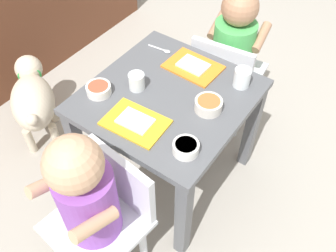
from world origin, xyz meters
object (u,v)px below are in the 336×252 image
(water_cup_right, at_px, (137,82))
(cereal_bowl_left_side, at_px, (186,147))
(food_tray_left, at_px, (135,122))
(spoon_by_left_tray, at_px, (162,50))
(dining_table, at_px, (168,112))
(seated_child_left, at_px, (90,197))
(water_cup_left, at_px, (242,79))
(food_tray_right, at_px, (193,66))
(cereal_bowl_right_side, at_px, (208,105))
(veggie_bowl_near, at_px, (99,89))
(seated_child_right, at_px, (233,47))
(dog, at_px, (33,98))

(water_cup_right, distance_m, cereal_bowl_left_side, 0.33)
(food_tray_left, bearing_deg, spoon_by_left_tray, 23.65)
(dining_table, xyz_separation_m, food_tray_left, (-0.17, 0.01, 0.09))
(cereal_bowl_left_side, height_order, spoon_by_left_tray, cereal_bowl_left_side)
(food_tray_left, distance_m, cereal_bowl_left_side, 0.20)
(seated_child_left, height_order, food_tray_left, seated_child_left)
(seated_child_left, distance_m, water_cup_left, 0.65)
(food_tray_left, relative_size, cereal_bowl_left_side, 2.59)
(seated_child_left, height_order, cereal_bowl_left_side, seated_child_left)
(dining_table, relative_size, seated_child_left, 0.82)
(food_tray_right, relative_size, cereal_bowl_right_side, 2.19)
(water_cup_left, relative_size, spoon_by_left_tray, 0.68)
(food_tray_left, height_order, veggie_bowl_near, veggie_bowl_near)
(seated_child_left, distance_m, cereal_bowl_left_side, 0.31)
(cereal_bowl_left_side, bearing_deg, spoon_by_left_tray, 44.15)
(seated_child_right, distance_m, water_cup_left, 0.32)
(water_cup_left, xyz_separation_m, spoon_by_left_tray, (0.00, 0.35, -0.03))
(food_tray_right, distance_m, water_cup_left, 0.19)
(food_tray_left, relative_size, food_tray_right, 1.02)
(cereal_bowl_left_side, bearing_deg, dining_table, 47.26)
(water_cup_left, xyz_separation_m, water_cup_right, (-0.23, 0.29, -0.00))
(dining_table, xyz_separation_m, seated_child_right, (0.44, -0.02, 0.03))
(seated_child_left, bearing_deg, food_tray_left, 9.77)
(food_tray_left, distance_m, veggie_bowl_near, 0.20)
(dining_table, distance_m, dog, 0.67)
(water_cup_left, height_order, cereal_bowl_left_side, water_cup_left)
(food_tray_left, xyz_separation_m, cereal_bowl_left_side, (-0.00, -0.20, 0.01))
(dog, xyz_separation_m, spoon_by_left_tray, (0.34, -0.47, 0.26))
(dog, relative_size, cereal_bowl_right_side, 4.08)
(food_tray_left, height_order, spoon_by_left_tray, food_tray_left)
(dog, xyz_separation_m, cereal_bowl_right_side, (0.16, -0.79, 0.28))
(dining_table, distance_m, cereal_bowl_right_side, 0.19)
(food_tray_left, height_order, water_cup_left, water_cup_left)
(dining_table, relative_size, food_tray_right, 2.76)
(veggie_bowl_near, bearing_deg, dog, 91.63)
(dog, bearing_deg, veggie_bowl_near, -88.37)
(dining_table, xyz_separation_m, spoon_by_left_tray, (0.19, 0.17, 0.09))
(seated_child_left, xyz_separation_m, spoon_by_left_tray, (0.64, 0.21, 0.04))
(dining_table, height_order, spoon_by_left_tray, spoon_by_left_tray)
(dining_table, bearing_deg, dog, 102.97)
(dining_table, height_order, food_tray_right, food_tray_right)
(dining_table, relative_size, veggie_bowl_near, 6.50)
(food_tray_right, xyz_separation_m, veggie_bowl_near, (-0.31, 0.19, 0.01))
(seated_child_left, relative_size, veggie_bowl_near, 7.95)
(dog, distance_m, food_tray_right, 0.75)
(seated_child_left, bearing_deg, cereal_bowl_right_side, -13.55)
(seated_child_right, distance_m, spoon_by_left_tray, 0.32)
(water_cup_right, height_order, cereal_bowl_left_side, water_cup_right)
(food_tray_right, distance_m, water_cup_right, 0.23)
(seated_child_left, bearing_deg, seated_child_right, 1.28)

